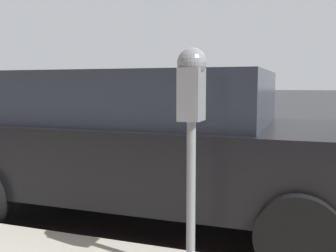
# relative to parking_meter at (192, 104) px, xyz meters

# --- Properties ---
(ground_plane) EXTENTS (220.00, 220.00, 0.00)m
(ground_plane) POSITION_rel_parking_meter_xyz_m (2.55, 0.47, -1.29)
(ground_plane) COLOR #333335
(parking_meter) EXTENTS (0.21, 0.19, 1.51)m
(parking_meter) POSITION_rel_parking_meter_xyz_m (0.00, 0.00, 0.00)
(parking_meter) COLOR gray
(parking_meter) RESTS_ON sidewalk
(car_black) EXTENTS (2.18, 4.77, 1.55)m
(car_black) POSITION_rel_parking_meter_xyz_m (1.44, 0.84, -0.48)
(car_black) COLOR black
(car_black) RESTS_ON ground_plane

